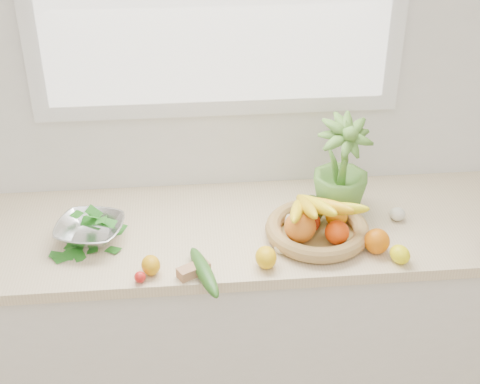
{
  "coord_description": "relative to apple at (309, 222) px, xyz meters",
  "views": [
    {
      "loc": [
        -0.13,
        0.02,
        2.21
      ],
      "look_at": [
        0.05,
        1.93,
        1.05
      ],
      "focal_mm": 50.0,
      "sensor_mm": 36.0,
      "label": 1
    }
  ],
  "objects": [
    {
      "name": "back_wall",
      "position": [
        -0.29,
        0.36,
        0.41
      ],
      "size": [
        4.5,
        0.02,
        2.7
      ],
      "primitive_type": "cube",
      "color": "white",
      "rests_on": "ground"
    },
    {
      "name": "counter_cabinet",
      "position": [
        -0.29,
        0.06,
        -0.51
      ],
      "size": [
        2.2,
        0.58,
        0.86
      ],
      "primitive_type": "cube",
      "color": "silver",
      "rests_on": "ground"
    },
    {
      "name": "countertop",
      "position": [
        -0.29,
        0.06,
        -0.06
      ],
      "size": [
        2.24,
        0.62,
        0.04
      ],
      "primitive_type": "cube",
      "color": "beige",
      "rests_on": "counter_cabinet"
    },
    {
      "name": "orange_loose",
      "position": [
        0.2,
        -0.14,
        0.0
      ],
      "size": [
        0.1,
        0.1,
        0.08
      ],
      "primitive_type": "sphere",
      "rotation": [
        0.0,
        0.0,
        -0.22
      ],
      "color": "#D56306",
      "rests_on": "countertop"
    },
    {
      "name": "lemon_a",
      "position": [
        -0.54,
        -0.18,
        -0.01
      ],
      "size": [
        0.07,
        0.08,
        0.06
      ],
      "primitive_type": "ellipsoid",
      "rotation": [
        0.0,
        0.0,
        0.18
      ],
      "color": "orange",
      "rests_on": "countertop"
    },
    {
      "name": "lemon_b",
      "position": [
        -0.17,
        -0.18,
        -0.0
      ],
      "size": [
        0.07,
        0.09,
        0.07
      ],
      "primitive_type": "ellipsoid",
      "rotation": [
        0.0,
        0.0,
        0.03
      ],
      "color": "#EBAF0C",
      "rests_on": "countertop"
    },
    {
      "name": "lemon_c",
      "position": [
        0.26,
        -0.2,
        -0.01
      ],
      "size": [
        0.08,
        0.09,
        0.06
      ],
      "primitive_type": "ellipsoid",
      "rotation": [
        0.0,
        0.0,
        0.38
      ],
      "color": "#F9EC0D",
      "rests_on": "countertop"
    },
    {
      "name": "apple",
      "position": [
        0.0,
        0.0,
        0.0
      ],
      "size": [
        0.09,
        0.09,
        0.08
      ],
      "primitive_type": "sphere",
      "rotation": [
        0.0,
        0.0,
        0.21
      ],
      "color": "#B42A0E",
      "rests_on": "countertop"
    },
    {
      "name": "ginger",
      "position": [
        -0.4,
        -0.2,
        -0.02
      ],
      "size": [
        0.11,
        0.09,
        0.03
      ],
      "primitive_type": "cube",
      "rotation": [
        0.0,
        0.0,
        0.51
      ],
      "color": "tan",
      "rests_on": "countertop"
    },
    {
      "name": "garlic_a",
      "position": [
        0.32,
        0.04,
        -0.01
      ],
      "size": [
        0.07,
        0.07,
        0.05
      ],
      "primitive_type": "ellipsoid",
      "rotation": [
        0.0,
        0.0,
        -0.39
      ],
      "color": "silver",
      "rests_on": "countertop"
    },
    {
      "name": "garlic_b",
      "position": [
        -0.07,
        0.06,
        -0.02
      ],
      "size": [
        0.06,
        0.06,
        0.04
      ],
      "primitive_type": "ellipsoid",
      "rotation": [
        0.0,
        0.0,
        -0.24
      ],
      "color": "white",
      "rests_on": "countertop"
    },
    {
      "name": "garlic_c",
      "position": [
        -0.11,
        -0.11,
        -0.02
      ],
      "size": [
        0.05,
        0.05,
        0.04
      ],
      "primitive_type": "ellipsoid",
      "rotation": [
        0.0,
        0.0,
        -0.08
      ],
      "color": "silver",
      "rests_on": "countertop"
    },
    {
      "name": "cucumber",
      "position": [
        -0.37,
        -0.22,
        -0.01
      ],
      "size": [
        0.11,
        0.27,
        0.05
      ],
      "primitive_type": "ellipsoid",
      "rotation": [
        0.0,
        0.0,
        0.25
      ],
      "color": "#245418",
      "rests_on": "countertop"
    },
    {
      "name": "radish",
      "position": [
        -0.57,
        -0.22,
        -0.02
      ],
      "size": [
        0.05,
        0.05,
        0.04
      ],
      "primitive_type": "sphere",
      "rotation": [
        0.0,
        0.0,
        -0.32
      ],
      "color": "red",
      "rests_on": "countertop"
    },
    {
      "name": "potted_herb",
      "position": [
        0.13,
        0.12,
        0.15
      ],
      "size": [
        0.24,
        0.24,
        0.36
      ],
      "primitive_type": "imported",
      "rotation": [
        0.0,
        0.0,
        0.25
      ],
      "color": "#528631",
      "rests_on": "countertop"
    },
    {
      "name": "fruit_basket",
      "position": [
        0.02,
        -0.04,
        0.01
      ],
      "size": [
        0.46,
        0.46,
        0.18
      ],
      "color": "#AB8C4C",
      "rests_on": "countertop"
    },
    {
      "name": "colander_with_spinach",
      "position": [
        -0.74,
        0.01,
        0.02
      ],
      "size": [
        0.27,
        0.27,
        0.12
      ],
      "color": "silver",
      "rests_on": "countertop"
    }
  ]
}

